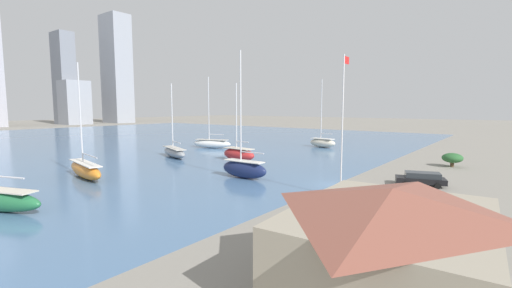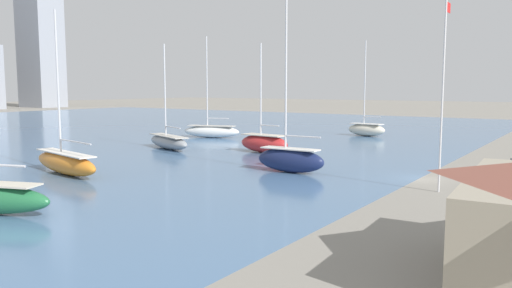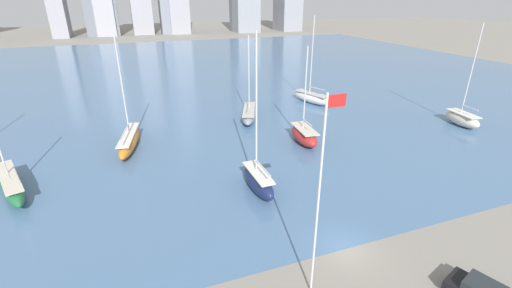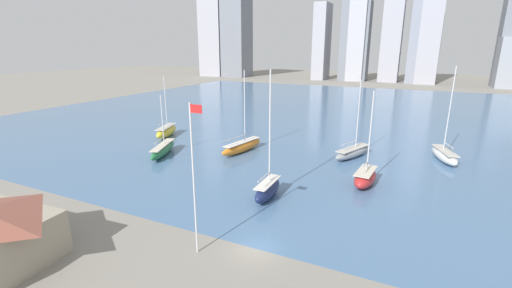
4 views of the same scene
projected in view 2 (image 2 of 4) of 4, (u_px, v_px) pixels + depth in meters
The scene contains 8 objects.
ground_plane at pixel (419, 179), 41.71m from camera, with size 500.00×500.00×0.00m, color gray.
flag_pole at pixel (443, 90), 35.63m from camera, with size 1.24×0.14×13.75m.
sailboat_red at pixel (264, 143), 58.36m from camera, with size 3.03×6.82×12.69m.
sailboat_navy at pixel (290, 159), 44.68m from camera, with size 1.98×6.68×15.63m.
sailboat_white at pixel (212, 131), 75.78m from camera, with size 4.86×9.07×15.21m.
sailboat_cream at pixel (366, 129), 78.31m from camera, with size 3.09×6.49×14.86m.
sailboat_orange at pixel (65, 162), 43.84m from camera, with size 3.80×10.86×14.27m.
sailboat_gray at pixel (168, 141), 61.92m from camera, with size 5.61×9.83×12.93m.
Camera 2 is at (-41.65, -11.94, 7.59)m, focal length 35.00 mm.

